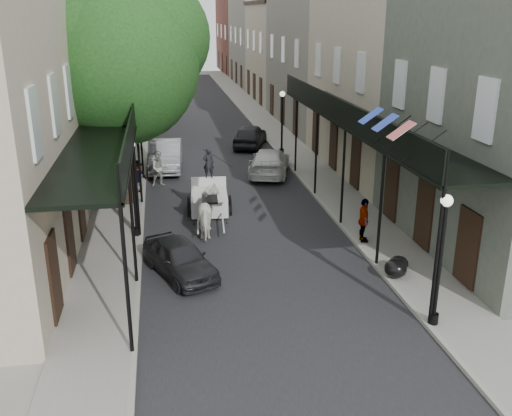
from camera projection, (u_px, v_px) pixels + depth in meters
name	position (u px, v px, depth m)	size (l,w,h in m)	color
ground	(272.00, 304.00, 16.91)	(140.00, 140.00, 0.00)	gray
road	(211.00, 150.00, 35.54)	(8.00, 90.00, 0.01)	black
sidewalk_left	(129.00, 153.00, 34.74)	(2.20, 90.00, 0.12)	gray
sidewalk_right	(289.00, 147.00, 36.31)	(2.20, 90.00, 0.12)	gray
building_row_left	(79.00, 54.00, 41.80)	(5.00, 80.00, 10.50)	#B5A791
building_row_right	(307.00, 51.00, 44.49)	(5.00, 80.00, 10.50)	slate
gallery_left	(112.00, 129.00, 21.33)	(2.20, 18.05, 4.88)	black
gallery_right	(357.00, 121.00, 22.84)	(2.20, 18.05, 4.88)	black
tree_near	(127.00, 56.00, 23.61)	(7.31, 6.80, 9.63)	#382619
tree_far	(137.00, 50.00, 36.86)	(6.45, 6.00, 8.61)	#382619
lamppost_right_near	(440.00, 259.00, 15.02)	(0.32, 0.32, 3.71)	black
lamppost_left	(134.00, 187.00, 21.18)	(0.32, 0.32, 3.71)	black
lamppost_right_far	(282.00, 122.00, 33.65)	(0.32, 0.32, 3.71)	black
horse	(210.00, 212.00, 22.00)	(0.97, 2.13, 1.80)	white
carriage	(209.00, 184.00, 24.55)	(1.98, 2.75, 3.01)	black
pedestrian_walking	(159.00, 169.00, 28.04)	(0.87, 0.68, 1.78)	#9F9F96
pedestrian_sidewalk_left	(137.00, 176.00, 26.72)	(1.00, 0.57, 1.54)	gray
pedestrian_sidewalk_right	(364.00, 220.00, 20.95)	(0.97, 0.41, 1.66)	gray
car_left_near	(180.00, 258.00, 18.59)	(1.44, 3.58, 1.22)	black
car_left_mid	(166.00, 155.00, 31.08)	(1.64, 4.71, 1.55)	#95959A
car_left_far	(152.00, 115.00, 43.26)	(2.49, 5.41, 1.50)	black
car_right_near	(270.00, 162.00, 30.14)	(1.93, 4.74, 1.38)	silver
car_right_far	(250.00, 135.00, 36.30)	(1.72, 4.28, 1.46)	black
trash_bags	(397.00, 267.00, 18.44)	(0.97, 1.12, 0.61)	black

